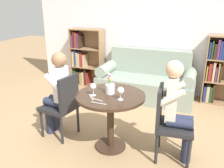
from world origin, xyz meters
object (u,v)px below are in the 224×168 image
object	(u,v)px
couch	(146,82)
wine_glass_left	(93,87)
person_right	(178,109)
bookshelf_left	(84,59)
person_left	(57,93)
chair_left	(63,104)
chair_right	(169,120)
bookshelf_right	(221,70)
wine_glass_right	(121,91)
flower_vase	(110,88)

from	to	relation	value
couch	wine_glass_left	bearing A→B (deg)	-95.36
wine_glass_left	person_right	bearing A→B (deg)	10.93
bookshelf_left	person_left	world-z (taller)	bookshelf_left
chair_left	person_left	xyz separation A→B (m)	(-0.09, 0.02, 0.14)
couch	chair_left	bearing A→B (deg)	-111.39
chair_right	bookshelf_right	bearing A→B (deg)	-22.41
bookshelf_left	chair_left	world-z (taller)	bookshelf_left
bookshelf_right	person_left	world-z (taller)	bookshelf_right
chair_left	wine_glass_left	world-z (taller)	chair_left
couch	chair_left	world-z (taller)	couch
bookshelf_left	chair_left	bearing A→B (deg)	-69.50
wine_glass_left	person_left	bearing A→B (deg)	167.62
chair_left	person_right	distance (m)	1.52
chair_right	couch	bearing A→B (deg)	16.08
couch	chair_left	distance (m)	1.95
wine_glass_right	flower_vase	world-z (taller)	flower_vase
bookshelf_left	wine_glass_left	xyz separation A→B (m)	(1.30, -2.19, 0.28)
chair_left	bookshelf_right	bearing A→B (deg)	142.88
person_right	flower_vase	xyz separation A→B (m)	(-0.82, -0.05, 0.17)
person_right	wine_glass_right	distance (m)	0.69
person_left	flower_vase	size ratio (longest dim) A/B	4.44
person_left	chair_right	bearing A→B (deg)	98.51
chair_left	wine_glass_right	xyz separation A→B (m)	(0.88, -0.11, 0.36)
bookshelf_left	flower_vase	world-z (taller)	bookshelf_left
chair_right	person_left	distance (m)	1.52
bookshelf_right	chair_left	xyz separation A→B (m)	(-2.02, -2.07, -0.14)
bookshelf_left	person_left	size ratio (longest dim) A/B	1.04
couch	wine_glass_left	world-z (taller)	couch
bookshelf_right	person_left	bearing A→B (deg)	-135.70
person_right	flower_vase	world-z (taller)	person_right
bookshelf_left	wine_glass_right	distance (m)	2.76
bookshelf_left	wine_glass_left	size ratio (longest dim) A/B	8.09
flower_vase	bookshelf_left	bearing A→B (deg)	125.52
bookshelf_right	chair_left	size ratio (longest dim) A/B	1.39
couch	wine_glass_left	xyz separation A→B (m)	(-0.18, -1.93, 0.54)
wine_glass_left	wine_glass_right	world-z (taller)	same
person_left	flower_vase	world-z (taller)	person_left
couch	bookshelf_right	distance (m)	1.37
flower_vase	wine_glass_left	bearing A→B (deg)	-139.73
bookshelf_right	person_right	world-z (taller)	bookshelf_right
person_left	wine_glass_left	size ratio (longest dim) A/B	7.78
person_left	person_right	distance (m)	1.60
person_right	flower_vase	size ratio (longest dim) A/B	4.49
wine_glass_left	couch	bearing A→B (deg)	84.64
chair_left	wine_glass_right	world-z (taller)	chair_left
couch	person_left	distance (m)	1.99
chair_left	chair_right	size ratio (longest dim) A/B	1.00
couch	chair_right	xyz separation A→B (m)	(0.71, -1.76, 0.18)
wine_glass_right	person_left	bearing A→B (deg)	172.13
person_left	person_right	world-z (taller)	person_right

